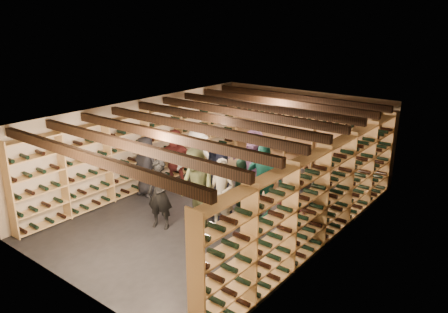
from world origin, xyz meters
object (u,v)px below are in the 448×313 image
Objects in this scene: person_8 at (290,213)px; person_2 at (197,189)px; crate_stack_right at (268,179)px; person_11 at (253,163)px; person_0 at (146,166)px; person_1 at (160,194)px; crate_stack_left at (230,163)px; person_9 at (197,161)px; person_4 at (263,181)px; person_12 at (301,204)px; person_7 at (222,195)px; person_6 at (219,181)px; person_10 at (241,190)px; crate_loose at (264,195)px; person_5 at (175,156)px.

person_2 is at bearing -153.45° from person_8.
person_11 is at bearing -95.40° from crate_stack_right.
person_0 is 1.99m from person_1.
person_11 reaches higher than crate_stack_right.
person_9 reaches higher than crate_stack_left.
crate_stack_left is at bearing 129.68° from person_2.
person_11 is at bearing 8.20° from person_9.
person_12 is (1.14, -0.31, -0.13)m from person_4.
person_7 reaches higher than person_0.
person_4 is 1.01× the size of person_6.
crate_stack_left is 0.56× the size of person_10.
person_1 is 3.03m from person_12.
crate_loose is at bearing 2.42° from person_9.
person_9 is at bearing 176.58° from person_8.
crate_loose is at bearing 50.38° from person_1.
person_11 is at bearing -7.60° from person_5.
person_1 is 0.86× the size of person_2.
person_9 is at bearing 40.58° from person_0.
person_10 is 0.99× the size of person_12.
person_9 is at bearing 175.38° from person_4.
person_1 reaches higher than crate_stack_left.
person_4 is 1.11× the size of person_7.
person_9 is (-3.42, 1.08, 0.10)m from person_8.
crate_stack_left reaches higher than crate_loose.
crate_stack_left is 1.51m from person_9.
person_5 is 1.01× the size of person_8.
person_10 is (-0.29, -0.47, -0.14)m from person_4.
person_5 is 0.89× the size of person_9.
person_1 is at bearing -128.22° from person_4.
person_7 is at bearing -49.83° from person_5.
person_7 is (0.45, -0.47, -0.08)m from person_6.
person_2 is at bearing -59.00° from person_5.
person_5 is (0.00, 1.07, -0.02)m from person_0.
crate_loose is at bearing 2.56° from person_11.
person_2 is 1.03× the size of person_11.
person_0 is at bearing -134.44° from crate_stack_right.
person_0 is 0.88× the size of person_6.
person_8 is at bearing 11.68° from person_6.
person_2 is 1.19× the size of person_5.
person_1 is at bearing -75.46° from person_5.
person_5 is 0.87× the size of person_6.
person_0 is at bearing -179.40° from person_2.
person_1 is 1.03× the size of person_12.
crate_stack_left is at bearing 163.62° from person_12.
person_9 is (-0.73, 2.03, 0.07)m from person_1.
person_8 is at bearing -49.71° from crate_stack_right.
person_11 is at bearing 153.72° from person_8.
person_8 is (2.04, -0.27, -0.12)m from person_6.
person_1 is at bearing -78.10° from crate_stack_left.
crate_loose is 0.33× the size of person_5.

